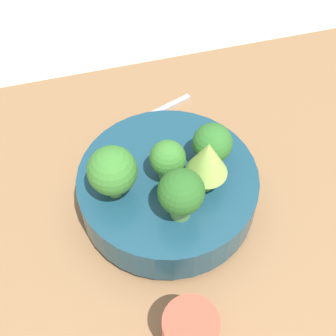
# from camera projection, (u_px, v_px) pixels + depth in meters

# --- Properties ---
(ground_plane) EXTENTS (6.00, 6.00, 0.00)m
(ground_plane) POSITION_uv_depth(u_px,v_px,m) (165.00, 212.00, 0.79)
(ground_plane) COLOR beige
(table) EXTENTS (1.17, 0.65, 0.05)m
(table) POSITION_uv_depth(u_px,v_px,m) (165.00, 204.00, 0.77)
(table) COLOR olive
(table) RESTS_ON ground_plane
(bowl) EXTENTS (0.27, 0.27, 0.08)m
(bowl) POSITION_uv_depth(u_px,v_px,m) (168.00, 189.00, 0.70)
(bowl) COLOR navy
(bowl) RESTS_ON table
(broccoli_floret_right) EXTENTS (0.07, 0.07, 0.09)m
(broccoli_floret_right) POSITION_uv_depth(u_px,v_px,m) (112.00, 171.00, 0.62)
(broccoli_floret_right) COLOR #6BA34C
(broccoli_floret_right) RESTS_ON bowl
(broccoli_floret_back) EXTENTS (0.06, 0.06, 0.08)m
(broccoli_floret_back) POSITION_uv_depth(u_px,v_px,m) (179.00, 194.00, 0.60)
(broccoli_floret_back) COLOR #609347
(broccoli_floret_back) RESTS_ON bowl
(broccoli_floret_left) EXTENTS (0.06, 0.06, 0.07)m
(broccoli_floret_left) POSITION_uv_depth(u_px,v_px,m) (212.00, 144.00, 0.66)
(broccoli_floret_left) COLOR #6BA34C
(broccoli_floret_left) RESTS_ON bowl
(broccoli_floret_center) EXTENTS (0.05, 0.05, 0.07)m
(broccoli_floret_center) POSITION_uv_depth(u_px,v_px,m) (168.00, 159.00, 0.65)
(broccoli_floret_center) COLOR #609347
(broccoli_floret_center) RESTS_ON bowl
(romanesco_piece_far) EXTENTS (0.06, 0.06, 0.09)m
(romanesco_piece_far) POSITION_uv_depth(u_px,v_px,m) (207.00, 160.00, 0.62)
(romanesco_piece_far) COLOR #7AB256
(romanesco_piece_far) RESTS_ON bowl
(cup) EXTENTS (0.07, 0.07, 0.08)m
(cup) POSITION_uv_depth(u_px,v_px,m) (190.00, 334.00, 0.58)
(cup) COLOR #C64C38
(cup) RESTS_ON table
(fork) EXTENTS (0.16, 0.06, 0.01)m
(fork) POSITION_uv_depth(u_px,v_px,m) (153.00, 114.00, 0.85)
(fork) COLOR #B2B2B7
(fork) RESTS_ON table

